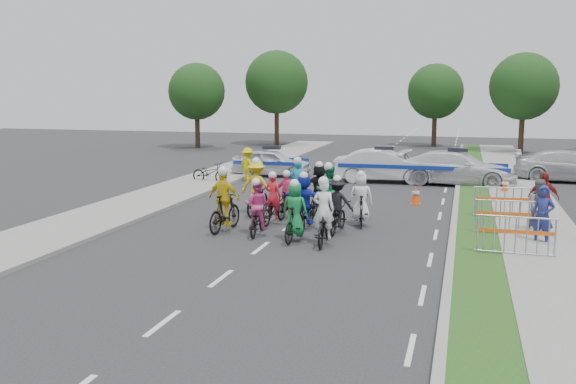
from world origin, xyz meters
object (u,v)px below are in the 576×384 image
(marshal_hiviz, at_px, (248,164))
(tree_3, at_px, (277,82))
(rider_4, at_px, (337,210))
(barrier_1, at_px, (509,219))
(rider_2, at_px, (257,214))
(tree_1, at_px, (524,87))
(rider_5, at_px, (304,204))
(civilian_sedan, at_px, (570,166))
(rider_0, at_px, (324,222))
(police_car_1, at_px, (384,166))
(barrier_0, at_px, (515,238))
(parked_bike, at_px, (210,173))
(rider_9, at_px, (287,199))
(tree_0, at_px, (197,92))
(rider_6, at_px, (273,206))
(rider_3, at_px, (225,207))
(rider_8, at_px, (329,199))
(spectator_2, at_px, (543,197))
(rider_10, at_px, (257,193))
(cone_0, at_px, (416,195))
(rider_11, at_px, (319,192))
(rider_1, at_px, (295,217))
(police_car_0, at_px, (272,163))
(tree_4, at_px, (436,92))
(rider_7, at_px, (361,204))
(spectator_0, at_px, (543,216))
(spectator_1, at_px, (540,207))
(rider_12, at_px, (298,193))
(cone_1, at_px, (505,186))
(barrier_2, at_px, (504,204))
(police_car_2, at_px, (457,168))

(marshal_hiviz, height_order, tree_3, tree_3)
(rider_4, distance_m, barrier_1, 5.09)
(rider_2, bearing_deg, tree_1, -113.43)
(rider_5, distance_m, civilian_sedan, 16.51)
(rider_0, relative_size, police_car_1, 0.42)
(rider_5, bearing_deg, rider_2, 53.98)
(barrier_0, xyz_separation_m, parked_bike, (-12.88, 10.64, -0.08))
(civilian_sedan, distance_m, parked_bike, 17.06)
(rider_9, bearing_deg, tree_0, -53.14)
(rider_2, xyz_separation_m, rider_6, (0.00, 1.71, -0.07))
(rider_3, height_order, rider_8, rider_3)
(police_car_1, height_order, spectator_2, spectator_2)
(rider_2, relative_size, rider_10, 0.86)
(civilian_sedan, distance_m, cone_0, 10.41)
(rider_11, height_order, marshal_hiviz, rider_11)
(rider_1, xyz_separation_m, police_car_0, (-4.78, 13.41, -0.03))
(rider_0, height_order, tree_4, tree_4)
(tree_0, bearing_deg, tree_1, 4.97)
(rider_3, xyz_separation_m, rider_9, (1.30, 2.55, -0.13))
(rider_7, distance_m, police_car_1, 10.13)
(barrier_0, bearing_deg, cone_0, 112.62)
(spectator_0, height_order, spectator_1, spectator_0)
(rider_0, height_order, rider_11, rider_0)
(tree_0, distance_m, tree_4, 18.03)
(rider_8, xyz_separation_m, tree_1, (7.96, 25.84, 3.80))
(rider_12, relative_size, cone_1, 2.85)
(spectator_1, distance_m, barrier_1, 1.14)
(tree_0, bearing_deg, parked_bike, -64.83)
(rider_7, distance_m, tree_1, 27.43)
(civilian_sedan, relative_size, tree_1, 0.75)
(rider_7, bearing_deg, rider_3, 15.51)
(rider_3, height_order, spectator_2, rider_3)
(police_car_1, height_order, barrier_1, police_car_1)
(police_car_1, xyz_separation_m, barrier_1, (5.03, -10.61, -0.21))
(rider_7, relative_size, police_car_1, 0.38)
(rider_6, relative_size, rider_12, 0.89)
(police_car_1, height_order, marshal_hiviz, marshal_hiviz)
(rider_1, bearing_deg, barrier_2, -136.63)
(civilian_sedan, relative_size, spectator_1, 3.01)
(rider_4, xyz_separation_m, spectator_1, (5.95, 1.32, 0.15))
(police_car_0, distance_m, police_car_2, 9.14)
(rider_1, height_order, rider_4, rider_1)
(rider_3, relative_size, rider_7, 1.14)
(rider_7, height_order, parked_bike, rider_7)
(rider_3, bearing_deg, cone_1, -124.09)
(tree_4, bearing_deg, rider_6, -96.71)
(rider_8, bearing_deg, rider_5, 63.57)
(barrier_1, bearing_deg, rider_1, -160.33)
(police_car_2, bearing_deg, spectator_0, -160.35)
(barrier_0, bearing_deg, tree_1, 85.51)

